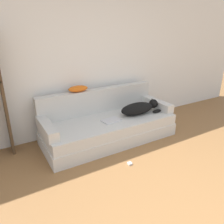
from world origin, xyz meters
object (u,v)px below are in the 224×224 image
object	(u,v)px
throw_pillow	(78,89)
couch	(109,129)
dog	(139,108)
power_adapter	(130,164)
laptop	(111,120)

from	to	relation	value
throw_pillow	couch	bearing A→B (deg)	-48.96
throw_pillow	dog	bearing A→B (deg)	-27.63
couch	throw_pillow	world-z (taller)	throw_pillow
dog	throw_pillow	world-z (taller)	throw_pillow
power_adapter	dog	bearing A→B (deg)	46.25
couch	dog	size ratio (longest dim) A/B	2.91
couch	power_adapter	world-z (taller)	couch
dog	couch	bearing A→B (deg)	172.52
couch	dog	bearing A→B (deg)	-7.48
laptop	couch	bearing A→B (deg)	74.70
couch	throw_pillow	distance (m)	0.86
couch	laptop	distance (m)	0.23
couch	laptop	world-z (taller)	laptop
laptop	throw_pillow	xyz separation A→B (m)	(-0.34, 0.51, 0.46)
dog	laptop	size ratio (longest dim) A/B	2.34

